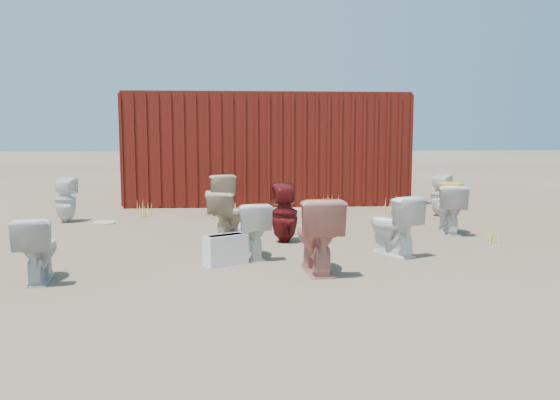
{
  "coord_description": "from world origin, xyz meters",
  "views": [
    {
      "loc": [
        -0.55,
        -7.31,
        1.47
      ],
      "look_at": [
        0.0,
        0.6,
        0.55
      ],
      "focal_mm": 35.0,
      "sensor_mm": 36.0,
      "label": 1
    }
  ],
  "objects": [
    {
      "name": "weed_clump_d",
      "position": [
        -0.78,
        3.09,
        0.11
      ],
      "size": [
        0.3,
        0.3,
        0.22
      ],
      "primitive_type": "cone",
      "color": "#B6B649",
      "rests_on": "ground"
    },
    {
      "name": "toilet_back_beige_right",
      "position": [
        -0.76,
        0.65,
        0.34
      ],
      "size": [
        0.63,
        0.76,
        0.68
      ],
      "primitive_type": "imported",
      "rotation": [
        0.0,
        0.0,
        2.7
      ],
      "color": "#C7B291",
      "rests_on": "ground"
    },
    {
      "name": "toilet_back_yellowlid",
      "position": [
        2.6,
        0.73,
        0.37
      ],
      "size": [
        0.53,
        0.79,
        0.75
      ],
      "primitive_type": "imported",
      "rotation": [
        0.0,
        0.0,
        2.99
      ],
      "color": "white",
      "rests_on": "ground"
    },
    {
      "name": "loose_tank",
      "position": [
        -0.75,
        -1.1,
        0.17
      ],
      "size": [
        0.53,
        0.43,
        0.35
      ],
      "primitive_type": "cube",
      "rotation": [
        0.0,
        0.0,
        0.54
      ],
      "color": "white",
      "rests_on": "ground"
    },
    {
      "name": "toilet_back_beige_left",
      "position": [
        -1.01,
        2.6,
        0.4
      ],
      "size": [
        0.71,
        0.9,
        0.8
      ],
      "primitive_type": "imported",
      "rotation": [
        0.0,
        0.0,
        3.53
      ],
      "color": "beige",
      "rests_on": "ground"
    },
    {
      "name": "weed_clump_e",
      "position": [
        1.25,
        3.5,
        0.16
      ],
      "size": [
        0.34,
        0.34,
        0.32
      ],
      "primitive_type": "cone",
      "color": "#B6B649",
      "rests_on": "ground"
    },
    {
      "name": "toilet_front_a",
      "position": [
        -2.64,
        -1.69,
        0.34
      ],
      "size": [
        0.47,
        0.71,
        0.67
      ],
      "primitive_type": "imported",
      "rotation": [
        0.0,
        0.0,
        3.29
      ],
      "color": "silver",
      "rests_on": "ground"
    },
    {
      "name": "weed_clump_c",
      "position": [
        2.28,
        2.75,
        0.17
      ],
      "size": [
        0.36,
        0.36,
        0.35
      ],
      "primitive_type": "cone",
      "color": "#B6B649",
      "rests_on": "ground"
    },
    {
      "name": "yellow_lid",
      "position": [
        2.6,
        0.73,
        0.76
      ],
      "size": [
        0.38,
        0.47,
        0.02
      ],
      "primitive_type": "ellipsoid",
      "color": "gold",
      "rests_on": "toilet_back_yellowlid"
    },
    {
      "name": "toilet_front_pink",
      "position": [
        0.26,
        -1.5,
        0.41
      ],
      "size": [
        0.53,
        0.85,
        0.83
      ],
      "primitive_type": "imported",
      "rotation": [
        0.0,
        0.0,
        3.22
      ],
      "color": "tan",
      "rests_on": "ground"
    },
    {
      "name": "toilet_back_e",
      "position": [
        3.14,
        2.56,
        0.39
      ],
      "size": [
        0.5,
        0.5,
        0.79
      ],
      "primitive_type": "imported",
      "rotation": [
        0.0,
        0.0,
        2.49
      ],
      "color": "silver",
      "rests_on": "ground"
    },
    {
      "name": "weed_clump_a",
      "position": [
        -2.37,
        2.72,
        0.15
      ],
      "size": [
        0.36,
        0.36,
        0.3
      ],
      "primitive_type": "cone",
      "color": "#B6B649",
      "rests_on": "ground"
    },
    {
      "name": "loose_lid_far",
      "position": [
        -2.91,
        2.11,
        0.01
      ],
      "size": [
        0.56,
        0.59,
        0.02
      ],
      "primitive_type": "ellipsoid",
      "rotation": [
        0.0,
        0.0,
        0.61
      ],
      "color": "#CBB593",
      "rests_on": "ground"
    },
    {
      "name": "weed_clump_b",
      "position": [
        0.66,
        2.39,
        0.14
      ],
      "size": [
        0.32,
        0.32,
        0.29
      ],
      "primitive_type": "cone",
      "color": "#B6B649",
      "rests_on": "ground"
    },
    {
      "name": "toilet_back_a",
      "position": [
        -3.6,
        2.26,
        0.39
      ],
      "size": [
        0.38,
        0.39,
        0.78
      ],
      "primitive_type": "imported",
      "rotation": [
        0.0,
        0.0,
        3.05
      ],
      "color": "white",
      "rests_on": "ground"
    },
    {
      "name": "shipping_container",
      "position": [
        0.0,
        5.2,
        1.2
      ],
      "size": [
        6.0,
        2.4,
        2.4
      ],
      "primitive_type": "cube",
      "color": "#4C150C",
      "rests_on": "ground"
    },
    {
      "name": "toilet_front_c",
      "position": [
        -0.44,
        -0.73,
        0.34
      ],
      "size": [
        0.49,
        0.72,
        0.68
      ],
      "primitive_type": "imported",
      "rotation": [
        0.0,
        0.0,
        3.31
      ],
      "color": "white",
      "rests_on": "ground"
    },
    {
      "name": "toilet_front_maroon",
      "position": [
        0.03,
        0.21,
        0.41
      ],
      "size": [
        0.4,
        0.41,
        0.82
      ],
      "primitive_type": "imported",
      "rotation": [
        0.0,
        0.0,
        3.22
      ],
      "color": "#590F10",
      "rests_on": "ground"
    },
    {
      "name": "loose_lid_near",
      "position": [
        0.57,
        3.5,
        0.01
      ],
      "size": [
        0.54,
        0.6,
        0.02
      ],
      "primitive_type": "ellipsoid",
      "rotation": [
        0.0,
        0.0,
        0.4
      ],
      "color": "beige",
      "rests_on": "ground"
    },
    {
      "name": "toilet_front_e",
      "position": [
        1.33,
        -0.68,
        0.38
      ],
      "size": [
        0.69,
        0.84,
        0.75
      ],
      "primitive_type": "imported",
      "rotation": [
        0.0,
        0.0,
        3.56
      ],
      "color": "white",
      "rests_on": "ground"
    },
    {
      "name": "ground",
      "position": [
        0.0,
        0.0,
        0.0
      ],
      "size": [
        100.0,
        100.0,
        0.0
      ],
      "primitive_type": "plane",
      "color": "brown",
      "rests_on": "ground"
    },
    {
      "name": "weed_clump_f",
      "position": [
        3.0,
        0.02,
        0.13
      ],
      "size": [
        0.28,
        0.28,
        0.27
      ],
      "primitive_type": "cone",
      "color": "#B6B649",
      "rests_on": "ground"
    }
  ]
}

